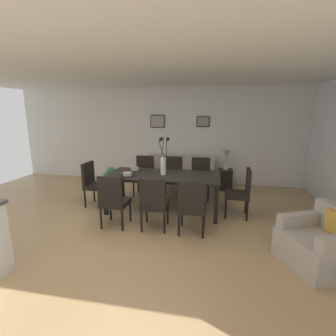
# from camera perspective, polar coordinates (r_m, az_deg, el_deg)

# --- Properties ---
(ground_plane) EXTENTS (9.00, 9.00, 0.00)m
(ground_plane) POSITION_cam_1_polar(r_m,az_deg,el_deg) (4.28, -8.00, -14.32)
(ground_plane) COLOR tan
(back_wall_panel) EXTENTS (9.00, 0.10, 2.60)m
(back_wall_panel) POSITION_cam_1_polar(r_m,az_deg,el_deg) (6.99, 0.41, 7.47)
(back_wall_panel) COLOR silver
(back_wall_panel) RESTS_ON ground
(ceiling_panel) EXTENTS (9.00, 7.20, 0.08)m
(ceiling_panel) POSITION_cam_1_polar(r_m,az_deg,el_deg) (4.26, -7.29, 22.11)
(ceiling_panel) COLOR white
(dining_table) EXTENTS (2.20, 1.00, 0.74)m
(dining_table) POSITION_cam_1_polar(r_m,az_deg,el_deg) (4.89, -1.08, -2.26)
(dining_table) COLOR black
(dining_table) RESTS_ON ground
(dining_chair_near_left) EXTENTS (0.45, 0.45, 0.92)m
(dining_chair_near_left) POSITION_cam_1_polar(r_m,az_deg,el_deg) (4.31, -12.46, -6.94)
(dining_chair_near_left) COLOR black
(dining_chair_near_left) RESTS_ON ground
(dining_chair_near_right) EXTENTS (0.46, 0.46, 0.92)m
(dining_chair_near_right) POSITION_cam_1_polar(r_m,az_deg,el_deg) (5.94, -5.50, -1.25)
(dining_chair_near_right) COLOR black
(dining_chair_near_right) RESTS_ON ground
(dining_chair_far_left) EXTENTS (0.46, 0.46, 0.92)m
(dining_chair_far_left) POSITION_cam_1_polar(r_m,az_deg,el_deg) (4.12, -3.25, -7.58)
(dining_chair_far_left) COLOR black
(dining_chair_far_left) RESTS_ON ground
(dining_chair_far_right) EXTENTS (0.45, 0.45, 0.92)m
(dining_chair_far_right) POSITION_cam_1_polar(r_m,az_deg,el_deg) (5.81, 1.10, -1.50)
(dining_chair_far_right) COLOR black
(dining_chair_far_right) RESTS_ON ground
(dining_chair_mid_left) EXTENTS (0.44, 0.44, 0.92)m
(dining_chair_mid_left) POSITION_cam_1_polar(r_m,az_deg,el_deg) (3.99, 5.52, -8.30)
(dining_chair_mid_left) COLOR black
(dining_chair_mid_left) RESTS_ON ground
(dining_chair_mid_right) EXTENTS (0.45, 0.45, 0.92)m
(dining_chair_mid_right) POSITION_cam_1_polar(r_m,az_deg,el_deg) (5.73, 7.45, -1.83)
(dining_chair_mid_right) COLOR black
(dining_chair_mid_right) RESTS_ON ground
(dining_chair_head_west) EXTENTS (0.45, 0.45, 0.92)m
(dining_chair_head_west) POSITION_cam_1_polar(r_m,az_deg,el_deg) (5.45, -16.76, -3.03)
(dining_chair_head_west) COLOR black
(dining_chair_head_west) RESTS_ON ground
(dining_chair_head_east) EXTENTS (0.46, 0.46, 0.92)m
(dining_chair_head_east) POSITION_cam_1_polar(r_m,az_deg,el_deg) (4.84, 16.51, -4.97)
(dining_chair_head_east) COLOR black
(dining_chair_head_east) RESTS_ON ground
(centerpiece_vase) EXTENTS (0.21, 0.23, 0.73)m
(centerpiece_vase) POSITION_cam_1_polar(r_m,az_deg,el_deg) (4.81, -1.08, 1.75)
(centerpiece_vase) COLOR white
(centerpiece_vase) RESTS_ON dining_table
(placemat_near_left) EXTENTS (0.32, 0.32, 0.01)m
(placemat_near_left) POSITION_cam_1_polar(r_m,az_deg,el_deg) (4.85, -9.30, -1.73)
(placemat_near_left) COLOR black
(placemat_near_left) RESTS_ON dining_table
(bowl_near_left) EXTENTS (0.17, 0.17, 0.07)m
(bowl_near_left) POSITION_cam_1_polar(r_m,az_deg,el_deg) (4.84, -9.31, -1.31)
(bowl_near_left) COLOR #B2ADA3
(bowl_near_left) RESTS_ON dining_table
(placemat_near_right) EXTENTS (0.32, 0.32, 0.01)m
(placemat_near_right) POSITION_cam_1_polar(r_m,az_deg,el_deg) (5.26, -7.61, -0.54)
(placemat_near_right) COLOR black
(placemat_near_right) RESTS_ON dining_table
(bowl_near_right) EXTENTS (0.17, 0.17, 0.07)m
(bowl_near_right) POSITION_cam_1_polar(r_m,az_deg,el_deg) (5.25, -7.62, -0.15)
(bowl_near_right) COLOR #B2ADA3
(bowl_near_right) RESTS_ON dining_table
(sofa) EXTENTS (1.80, 0.84, 0.80)m
(sofa) POSITION_cam_1_polar(r_m,az_deg,el_deg) (6.57, 2.63, -1.92)
(sofa) COLOR #B2A899
(sofa) RESTS_ON ground
(side_table) EXTENTS (0.36, 0.36, 0.52)m
(side_table) POSITION_cam_1_polar(r_m,az_deg,el_deg) (6.52, 12.96, -2.55)
(side_table) COLOR black
(side_table) RESTS_ON ground
(table_lamp) EXTENTS (0.22, 0.22, 0.51)m
(table_lamp) POSITION_cam_1_polar(r_m,az_deg,el_deg) (6.38, 13.24, 2.94)
(table_lamp) COLOR beige
(table_lamp) RESTS_ON side_table
(armchair) EXTENTS (1.06, 1.06, 0.75)m
(armchair) POSITION_cam_1_polar(r_m,az_deg,el_deg) (3.87, 31.95, -14.61)
(armchair) COLOR #ADA399
(armchair) RESTS_ON ground
(framed_picture_left) EXTENTS (0.41, 0.03, 0.35)m
(framed_picture_left) POSITION_cam_1_polar(r_m,az_deg,el_deg) (6.97, -2.43, 10.68)
(framed_picture_left) COLOR black
(framed_picture_center) EXTENTS (0.35, 0.03, 0.28)m
(framed_picture_center) POSITION_cam_1_polar(r_m,az_deg,el_deg) (6.79, 8.08, 10.52)
(framed_picture_center) COLOR black
(potted_plant) EXTENTS (0.36, 0.36, 0.67)m
(potted_plant) POSITION_cam_1_polar(r_m,az_deg,el_deg) (6.13, -13.10, -2.43)
(potted_plant) COLOR silver
(potted_plant) RESTS_ON ground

